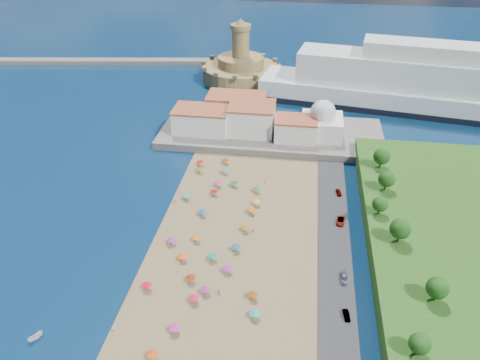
# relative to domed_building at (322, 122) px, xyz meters

# --- Properties ---
(ground) EXTENTS (700.00, 700.00, 0.00)m
(ground) POSITION_rel_domed_building_xyz_m (-30.00, -71.00, -8.97)
(ground) COLOR #071938
(ground) RESTS_ON ground
(terrace) EXTENTS (90.00, 36.00, 3.00)m
(terrace) POSITION_rel_domed_building_xyz_m (-20.00, 2.00, -7.47)
(terrace) COLOR #59544C
(terrace) RESTS_ON ground
(jetty) EXTENTS (18.00, 70.00, 2.40)m
(jetty) POSITION_rel_domed_building_xyz_m (-42.00, 37.00, -7.77)
(jetty) COLOR #59544C
(jetty) RESTS_ON ground
(breakwater) EXTENTS (199.03, 34.77, 2.60)m
(breakwater) POSITION_rel_domed_building_xyz_m (-140.00, 82.00, -7.67)
(breakwater) COLOR #59544C
(breakwater) RESTS_ON ground
(waterfront_buildings) EXTENTS (57.00, 29.00, 11.00)m
(waterfront_buildings) POSITION_rel_domed_building_xyz_m (-33.05, 2.64, -1.10)
(waterfront_buildings) COLOR silver
(waterfront_buildings) RESTS_ON terrace
(domed_building) EXTENTS (16.00, 16.00, 15.00)m
(domed_building) POSITION_rel_domed_building_xyz_m (0.00, 0.00, 0.00)
(domed_building) COLOR silver
(domed_building) RESTS_ON terrace
(fortress) EXTENTS (40.00, 40.00, 32.40)m
(fortress) POSITION_rel_domed_building_xyz_m (-42.00, 67.00, -2.29)
(fortress) COLOR #9E884F
(fortress) RESTS_ON ground
(cruise_ship) EXTENTS (173.46, 52.26, 37.53)m
(cruise_ship) POSITION_rel_domed_building_xyz_m (56.56, 38.74, 2.14)
(cruise_ship) COLOR black
(cruise_ship) RESTS_ON ground
(beach_parasols) EXTENTS (30.72, 115.00, 2.20)m
(beach_parasols) POSITION_rel_domed_building_xyz_m (-31.37, -81.88, -6.83)
(beach_parasols) COLOR gray
(beach_parasols) RESTS_ON beach
(beachgoers) EXTENTS (31.74, 103.64, 1.89)m
(beachgoers) POSITION_rel_domed_building_xyz_m (-34.40, -70.71, -7.87)
(beachgoers) COLOR tan
(beachgoers) RESTS_ON beach
(parked_cars) EXTENTS (2.88, 57.17, 1.37)m
(parked_cars) POSITION_rel_domed_building_xyz_m (6.00, -63.48, -7.62)
(parked_cars) COLOR gray
(parked_cars) RESTS_ON promenade
(hillside_trees) EXTENTS (15.31, 109.88, 7.21)m
(hillside_trees) POSITION_rel_domed_building_xyz_m (19.24, -75.85, 1.09)
(hillside_trees) COLOR #382314
(hillside_trees) RESTS_ON hillside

